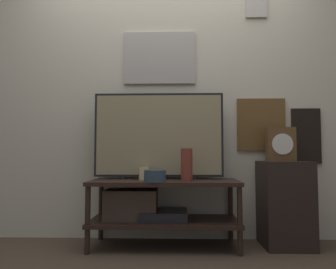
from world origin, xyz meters
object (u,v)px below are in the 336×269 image
vase_wide_bowl (155,176)px  mantel_clock (281,144)px  vase_tall_ceramic (187,165)px  television (159,135)px  candle_jar (144,173)px

vase_wide_bowl → mantel_clock: 1.08m
vase_wide_bowl → vase_tall_ceramic: 0.28m
television → vase_tall_ceramic: 0.37m
vase_wide_bowl → mantel_clock: (1.01, 0.26, 0.24)m
television → candle_jar: 0.34m
television → vase_wide_bowl: 0.42m
vase_tall_ceramic → candle_jar: 0.36m
television → vase_tall_ceramic: size_ratio=4.27×
television → candle_jar: (-0.11, -0.08, -0.31)m
vase_tall_ceramic → candle_jar: (-0.34, 0.08, -0.07)m
vase_tall_ceramic → candle_jar: vase_tall_ceramic is taller
vase_wide_bowl → candle_jar: 0.21m
vase_tall_ceramic → television: bearing=144.6°
mantel_clock → candle_jar: bearing=-176.5°
candle_jar → vase_wide_bowl: bearing=-62.0°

